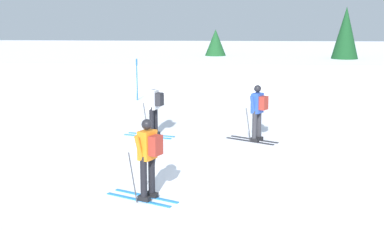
# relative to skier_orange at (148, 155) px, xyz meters

# --- Properties ---
(ground_plane) EXTENTS (120.00, 120.00, 0.00)m
(ground_plane) POSITION_rel_skier_orange_xyz_m (2.14, 1.45, -0.96)
(ground_plane) COLOR white
(far_snow_ridge) EXTENTS (80.00, 9.72, 1.29)m
(far_snow_ridge) POSITION_rel_skier_orange_xyz_m (2.14, 19.82, -0.31)
(far_snow_ridge) COLOR white
(far_snow_ridge) RESTS_ON ground
(skier_orange) EXTENTS (1.59, 1.07, 1.71)m
(skier_orange) POSITION_rel_skier_orange_xyz_m (0.00, 0.00, 0.00)
(skier_orange) COLOR #237AC6
(skier_orange) RESTS_ON ground
(skier_blue) EXTENTS (1.55, 1.16, 1.71)m
(skier_blue) POSITION_rel_skier_orange_xyz_m (2.56, 5.25, -0.00)
(skier_blue) COLOR black
(skier_blue) RESTS_ON ground
(skier_white) EXTENTS (1.64, 0.96, 1.71)m
(skier_white) POSITION_rel_skier_orange_xyz_m (-0.60, 5.71, -0.00)
(skier_white) COLOR #237AC6
(skier_white) RESTS_ON ground
(trail_marker_pole) EXTENTS (0.07, 0.07, 1.82)m
(trail_marker_pole) POSITION_rel_skier_orange_xyz_m (-2.23, 12.62, -0.04)
(trail_marker_pole) COLOR #1E56AD
(trail_marker_pole) RESTS_ON ground
(conifer_far_left) EXTENTS (1.73, 1.73, 4.11)m
(conifer_far_left) POSITION_rel_skier_orange_xyz_m (8.22, 19.46, 1.48)
(conifer_far_left) COLOR #513823
(conifer_far_left) RESTS_ON ground
(conifer_far_right) EXTENTS (1.79, 1.79, 2.83)m
(conifer_far_right) POSITION_rel_skier_orange_xyz_m (1.09, 21.14, 0.75)
(conifer_far_right) COLOR #513823
(conifer_far_right) RESTS_ON ground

